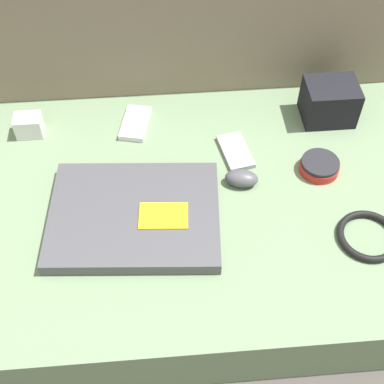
% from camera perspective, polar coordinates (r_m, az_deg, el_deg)
% --- Properties ---
extents(ground_plane, '(8.00, 8.00, 0.00)m').
position_cam_1_polar(ground_plane, '(1.15, 0.00, -4.95)').
color(ground_plane, '#4C4742').
extents(couch_seat, '(1.17, 0.63, 0.14)m').
position_cam_1_polar(couch_seat, '(1.10, 0.00, -2.93)').
color(couch_seat, slate).
rests_on(couch_seat, ground_plane).
extents(couch_backrest, '(1.17, 0.20, 0.52)m').
position_cam_1_polar(couch_backrest, '(1.27, -1.62, 17.74)').
color(couch_backrest, '#7F705B').
rests_on(couch_backrest, ground_plane).
extents(laptop, '(0.33, 0.26, 0.03)m').
position_cam_1_polar(laptop, '(1.01, -6.13, -2.51)').
color(laptop, '#47474C').
rests_on(laptop, couch_seat).
extents(computer_mouse, '(0.07, 0.05, 0.03)m').
position_cam_1_polar(computer_mouse, '(1.06, 5.31, 1.47)').
color(computer_mouse, '#4C4C51').
rests_on(computer_mouse, couch_seat).
extents(speaker_puck, '(0.08, 0.08, 0.03)m').
position_cam_1_polar(speaker_puck, '(1.11, 13.45, 2.71)').
color(speaker_puck, red).
rests_on(speaker_puck, couch_seat).
extents(phone_silver, '(0.08, 0.11, 0.01)m').
position_cam_1_polar(phone_silver, '(1.19, -6.05, 7.30)').
color(phone_silver, silver).
rests_on(phone_silver, couch_seat).
extents(phone_black, '(0.07, 0.11, 0.01)m').
position_cam_1_polar(phone_black, '(1.12, 4.65, 4.34)').
color(phone_black, '#99999E').
rests_on(phone_black, couch_seat).
extents(camera_pouch, '(0.11, 0.09, 0.09)m').
position_cam_1_polar(camera_pouch, '(1.21, 14.45, 9.34)').
color(camera_pouch, black).
rests_on(camera_pouch, couch_seat).
extents(charger_brick, '(0.06, 0.04, 0.05)m').
position_cam_1_polar(charger_brick, '(1.20, -17.00, 6.81)').
color(charger_brick, silver).
rests_on(charger_brick, couch_seat).
extents(cable_coil, '(0.11, 0.11, 0.01)m').
position_cam_1_polar(cable_coil, '(1.04, 18.28, -4.47)').
color(cable_coil, black).
rests_on(cable_coil, couch_seat).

